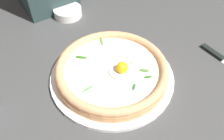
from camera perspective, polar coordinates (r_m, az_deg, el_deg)
The scene contains 5 objects.
ground_plane at distance 0.68m, azimuth -0.51°, elevation -3.85°, with size 2.40×2.40×0.03m, color #3C3E3E.
pizza_plate at distance 0.67m, azimuth 0.00°, elevation -1.50°, with size 0.34×0.34×0.01m, color white.
pizza at distance 0.66m, azimuth 0.04°, elevation -0.00°, with size 0.31×0.31×0.06m.
side_bowl at distance 0.91m, azimuth -10.17°, elevation 13.47°, with size 0.10×0.10×0.03m, color white.
table_knife at distance 0.80m, azimuth 24.58°, elevation 2.44°, with size 0.05×0.21×0.01m.
Camera 1 is at (-0.18, -0.39, 0.51)m, focal length 38.51 mm.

